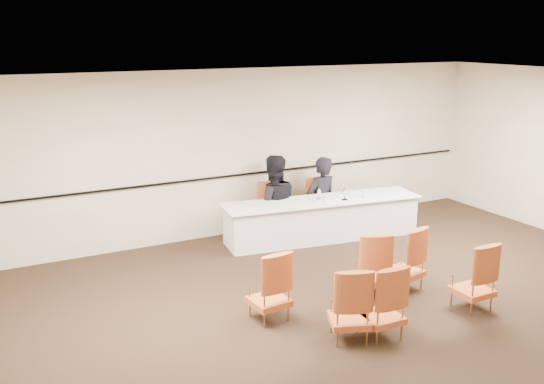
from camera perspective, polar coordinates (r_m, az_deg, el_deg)
The scene contains 20 objects.
floor at distance 8.23m, azimuth 9.82°, elevation -11.42°, with size 10.00×10.00×0.00m, color black.
ceiling at distance 7.42m, azimuth 10.84°, elevation 9.86°, with size 10.00×10.00×0.00m, color white.
wall_back at distance 11.03m, azimuth -2.48°, elevation 3.78°, with size 10.00×0.04×3.00m, color beige.
wall_rail at distance 11.08m, azimuth -2.37°, elevation 1.71°, with size 9.80×0.04×0.03m, color black.
panel_table at distance 10.90m, azimuth 4.74°, elevation -2.57°, with size 3.61×0.84×0.72m, color white, non-canonical shape.
panelist_main at distance 11.44m, azimuth 4.61°, elevation -1.27°, with size 0.68×0.45×1.87m, color black.
panelist_main_chair at distance 11.43m, azimuth 4.61°, elevation -1.15°, with size 0.50×0.50×0.95m, color #B04E1F, non-canonical shape.
panelist_second at distance 11.07m, azimuth 0.10°, elevation -1.47°, with size 0.95×0.74×1.96m, color black.
panelist_second_chair at distance 11.08m, azimuth 0.10°, elevation -1.61°, with size 0.50×0.50×0.95m, color #B04E1F, non-canonical shape.
papers at distance 10.96m, azimuth 6.60°, elevation -0.55°, with size 0.30×0.22×0.00m, color white.
microphone at distance 10.79m, azimuth 6.87°, elevation -0.07°, with size 0.10×0.19×0.27m, color black, non-canonical shape.
water_bottle at distance 10.68m, azimuth 4.46°, elevation -0.30°, with size 0.07×0.07×0.22m, color #187E84, non-canonical shape.
drinking_glass at distance 10.68m, azimuth 5.27°, elevation -0.65°, with size 0.06×0.06×0.10m, color white.
coffee_cup at distance 11.03m, azimuth 8.78°, elevation -0.18°, with size 0.09×0.09×0.13m, color white.
aud_chair_front_left at distance 7.84m, azimuth -0.29°, elevation -8.74°, with size 0.50×0.50×0.95m, color #B04E1F, non-canonical shape.
aud_chair_front_mid at distance 8.65m, azimuth 9.37°, elevation -6.63°, with size 0.50×0.50×0.95m, color #B04E1F, non-canonical shape.
aud_chair_front_right at distance 8.94m, azimuth 12.41°, elevation -6.07°, with size 0.50×0.50×0.95m, color #B04E1F, non-canonical shape.
aud_chair_back_left at distance 7.41m, azimuth 7.31°, elevation -10.32°, with size 0.50×0.50×0.95m, color #B04E1F, non-canonical shape.
aud_chair_back_mid at distance 7.54m, azimuth 10.30°, elevation -10.00°, with size 0.50×0.50×0.95m, color #B04E1F, non-canonical shape.
aud_chair_back_right at distance 8.57m, azimuth 18.43°, elevation -7.44°, with size 0.50×0.50×0.95m, color #B04E1F, non-canonical shape.
Camera 1 is at (-4.59, -5.81, 3.61)m, focal length 40.00 mm.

